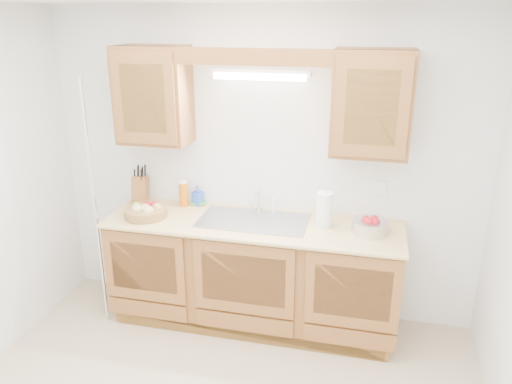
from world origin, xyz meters
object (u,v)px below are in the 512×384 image
(apple_bowl, at_px, (370,226))
(paper_towel, at_px, (324,209))
(fruit_basket, at_px, (146,211))
(knife_block, at_px, (140,189))

(apple_bowl, bearing_deg, paper_towel, 167.66)
(fruit_basket, xyz_separation_m, knife_block, (-0.17, 0.28, 0.07))
(fruit_basket, distance_m, paper_towel, 1.41)
(fruit_basket, xyz_separation_m, apple_bowl, (1.74, 0.08, 0.01))
(fruit_basket, relative_size, paper_towel, 1.30)
(knife_block, bearing_deg, paper_towel, -14.96)
(paper_towel, relative_size, apple_bowl, 0.93)
(apple_bowl, bearing_deg, fruit_basket, -177.28)
(paper_towel, bearing_deg, knife_block, 175.66)
(knife_block, height_order, paper_towel, knife_block)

